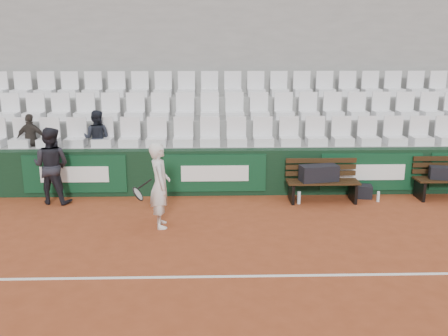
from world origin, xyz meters
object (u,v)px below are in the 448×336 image
sports_bag_ground (361,191)px  spectator_c (96,118)px  sports_bag_right (444,173)px  spectator_b (30,120)px  tennis_player (160,185)px  water_bottle_near (299,198)px  water_bottle_far (378,197)px  ball_kid (51,166)px  bench_left (322,191)px  sports_bag_left (319,173)px

sports_bag_ground → spectator_c: bearing=171.6°
sports_bag_right → spectator_b: spectator_b is taller
tennis_player → spectator_b: bearing=141.5°
spectator_b → sports_bag_ground: bearing=177.7°
water_bottle_near → water_bottle_far: bearing=3.1°
ball_kid → spectator_b: bearing=-43.9°
spectator_c → tennis_player: bearing=130.0°
tennis_player → spectator_b: size_ratio=1.33×
sports_bag_ground → ball_kid: bearing=-178.6°
water_bottle_near → sports_bag_right: bearing=4.0°
bench_left → spectator_b: (-6.34, 1.10, 1.36)m
water_bottle_far → spectator_b: 7.75m
water_bottle_far → sports_bag_right: bearing=5.2°
bench_left → spectator_b: spectator_b is taller
sports_bag_ground → tennis_player: (-4.15, -1.60, 0.64)m
sports_bag_left → water_bottle_near: bearing=-161.0°
bench_left → tennis_player: 3.57m
bench_left → spectator_b: 6.58m
ball_kid → spectator_c: spectator_c is taller
ball_kid → spectator_b: size_ratio=1.36×
sports_bag_right → tennis_player: bearing=-166.2°
sports_bag_right → water_bottle_near: sports_bag_right is taller
sports_bag_right → spectator_b: 9.04m
sports_bag_ground → tennis_player: bearing=-159.0°
tennis_player → spectator_c: 3.06m
sports_bag_right → spectator_c: 7.61m
sports_bag_ground → spectator_b: (-7.23, 0.86, 1.45)m
bench_left → sports_bag_ground: 0.93m
sports_bag_right → spectator_c: size_ratio=0.45×
water_bottle_near → spectator_b: size_ratio=0.23×
tennis_player → spectator_b: 4.02m
sports_bag_left → spectator_c: 5.02m
bench_left → sports_bag_ground: (0.89, 0.24, -0.08)m
bench_left → sports_bag_right: size_ratio=2.65×
water_bottle_far → spectator_c: spectator_c is taller
sports_bag_ground → water_bottle_far: bearing=-45.7°
ball_kid → spectator_c: size_ratio=1.28×
bench_left → water_bottle_near: 0.54m
water_bottle_near → tennis_player: (-2.74, -1.21, 0.65)m
sports_bag_right → tennis_player: 6.02m
sports_bag_right → spectator_c: bearing=172.2°
sports_bag_left → spectator_b: spectator_b is taller
bench_left → water_bottle_far: bench_left is taller
bench_left → spectator_b: bearing=170.2°
spectator_c → bench_left: bearing=173.7°
sports_bag_left → water_bottle_near: sports_bag_left is taller
water_bottle_near → spectator_b: (-5.83, 1.24, 1.45)m
sports_bag_left → spectator_b: (-6.25, 1.09, 0.97)m
sports_bag_right → water_bottle_far: size_ratio=2.57×
sports_bag_right → ball_kid: size_ratio=0.36×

